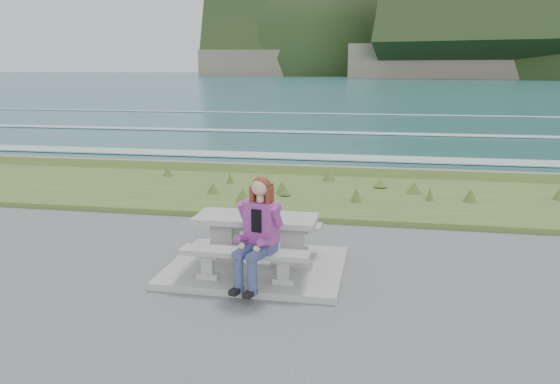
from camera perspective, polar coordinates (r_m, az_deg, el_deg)
The scene contains 8 objects.
concrete_slab at distance 8.33m, azimuth -2.46°, elevation -7.83°, with size 2.60×2.10×0.10m, color gray.
picnic_table at distance 8.13m, azimuth -2.50°, elevation -3.65°, with size 1.80×0.75×0.75m.
bench_landward at distance 7.56m, azimuth -3.70°, elevation -6.82°, with size 1.80×0.35×0.45m.
bench_seaward at distance 8.85m, azimuth -1.45°, elevation -3.85°, with size 1.80×0.35×0.45m.
grass_verge at distance 13.06m, azimuth 2.53°, elevation -0.46°, with size 160.00×4.50×0.22m, color #395720.
shore_drop at distance 15.88m, azimuth 4.04°, elevation 1.88°, with size 160.00×0.80×2.20m, color brown.
ocean at distance 33.07m, azimuth 7.53°, elevation 4.40°, with size 1600.00×1600.00×0.09m.
seated_woman at distance 7.33m, azimuth -2.57°, elevation -5.81°, with size 0.62×0.84×1.49m.
Camera 1 is at (1.80, -7.59, 2.97)m, focal length 35.00 mm.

